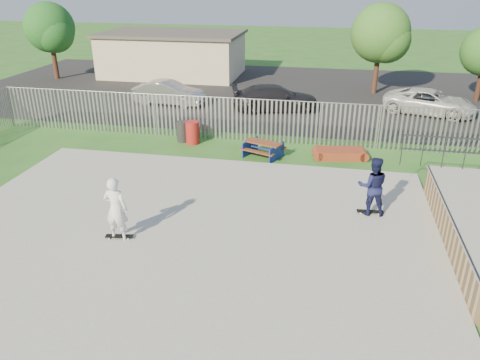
% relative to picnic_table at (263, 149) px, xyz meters
% --- Properties ---
extents(ground, '(120.00, 120.00, 0.00)m').
position_rel_picnic_table_xyz_m(ground, '(-1.33, -7.05, -0.34)').
color(ground, '#296021').
rests_on(ground, ground).
extents(concrete_slab, '(15.00, 12.00, 0.15)m').
position_rel_picnic_table_xyz_m(concrete_slab, '(-1.33, -7.05, -0.27)').
color(concrete_slab, '#969691').
rests_on(concrete_slab, ground).
extents(fence, '(26.04, 16.02, 2.00)m').
position_rel_picnic_table_xyz_m(fence, '(-0.33, -2.46, 0.66)').
color(fence, gray).
rests_on(fence, ground).
extents(picnic_table, '(1.96, 1.80, 0.67)m').
position_rel_picnic_table_xyz_m(picnic_table, '(0.00, 0.00, 0.00)').
color(picnic_table, '#5E2F1B').
rests_on(picnic_table, ground).
extents(funbox, '(2.04, 1.24, 0.38)m').
position_rel_picnic_table_xyz_m(funbox, '(3.23, 0.49, -0.15)').
color(funbox, maroon).
rests_on(funbox, ground).
extents(trash_bin_red, '(0.62, 0.62, 1.04)m').
position_rel_picnic_table_xyz_m(trash_bin_red, '(-3.45, 1.08, 0.18)').
color(trash_bin_red, maroon).
rests_on(trash_bin_red, ground).
extents(trash_bin_grey, '(0.58, 0.58, 0.96)m').
position_rel_picnic_table_xyz_m(trash_bin_grey, '(-3.97, 1.28, 0.14)').
color(trash_bin_grey, black).
rests_on(trash_bin_grey, ground).
extents(parking_lot, '(40.00, 18.00, 0.02)m').
position_rel_picnic_table_xyz_m(parking_lot, '(-1.33, 11.95, -0.33)').
color(parking_lot, black).
rests_on(parking_lot, ground).
extents(car_silver, '(4.32, 1.77, 1.39)m').
position_rel_picnic_table_xyz_m(car_silver, '(-6.79, 7.46, 0.37)').
color(car_silver, '#B7B7BC').
rests_on(car_silver, parking_lot).
extents(car_dark, '(5.27, 3.21, 1.43)m').
position_rel_picnic_table_xyz_m(car_dark, '(-0.43, 7.39, 0.39)').
color(car_dark, black).
rests_on(car_dark, parking_lot).
extents(car_white, '(5.35, 3.66, 1.36)m').
position_rel_picnic_table_xyz_m(car_white, '(8.06, 8.28, 0.36)').
color(car_white, silver).
rests_on(car_white, parking_lot).
extents(building, '(10.40, 6.40, 3.20)m').
position_rel_picnic_table_xyz_m(building, '(-9.33, 15.95, 1.27)').
color(building, beige).
rests_on(building, ground).
extents(tree_left, '(3.51, 3.51, 5.42)m').
position_rel_picnic_table_xyz_m(tree_left, '(-17.44, 12.98, 3.31)').
color(tree_left, '#46291C').
rests_on(tree_left, ground).
extents(tree_mid, '(3.65, 3.65, 5.63)m').
position_rel_picnic_table_xyz_m(tree_mid, '(5.40, 12.78, 3.45)').
color(tree_mid, '#46291C').
rests_on(tree_mid, ground).
extents(skateboard_a, '(0.81, 0.27, 0.08)m').
position_rel_picnic_table_xyz_m(skateboard_a, '(4.17, -4.72, -0.15)').
color(skateboard_a, black).
rests_on(skateboard_a, concrete_slab).
extents(skateboard_b, '(0.82, 0.33, 0.08)m').
position_rel_picnic_table_xyz_m(skateboard_b, '(-3.09, -7.73, -0.15)').
color(skateboard_b, black).
rests_on(skateboard_b, concrete_slab).
extents(skater_navy, '(1.00, 0.81, 1.92)m').
position_rel_picnic_table_xyz_m(skater_navy, '(4.17, -4.72, 0.77)').
color(skater_navy, '#14173F').
rests_on(skater_navy, concrete_slab).
extents(skater_white, '(0.71, 0.47, 1.92)m').
position_rel_picnic_table_xyz_m(skater_white, '(-3.09, -7.73, 0.77)').
color(skater_white, white).
rests_on(skater_white, concrete_slab).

